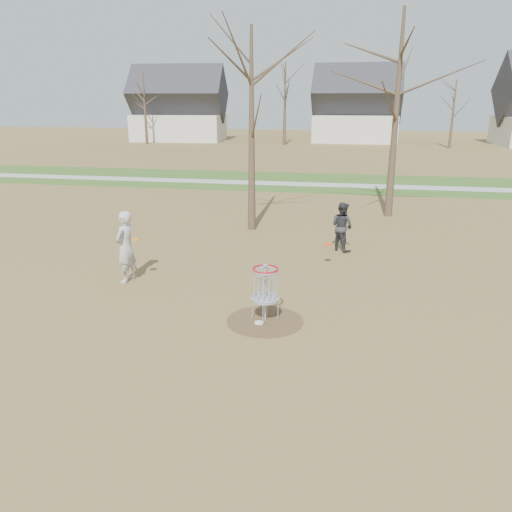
{
  "coord_description": "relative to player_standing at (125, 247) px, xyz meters",
  "views": [
    {
      "loc": [
        1.77,
        -10.48,
        4.91
      ],
      "look_at": [
        -0.5,
        1.5,
        1.1
      ],
      "focal_mm": 35.0,
      "sensor_mm": 36.0,
      "label": 1
    }
  ],
  "objects": [
    {
      "name": "discs_in_play",
      "position": [
        3.05,
        1.17,
        -0.02
      ],
      "size": [
        5.38,
        2.67,
        0.6
      ],
      "color": "#FF350D",
      "rests_on": "ground"
    },
    {
      "name": "disc_grounded",
      "position": [
        4.18,
        -2.1,
        -0.99
      ],
      "size": [
        0.22,
        0.22,
        0.02
      ],
      "primitive_type": "cylinder",
      "color": "silver",
      "rests_on": "dirt_circle"
    },
    {
      "name": "houses_row",
      "position": [
        8.61,
        50.61,
        2.51
      ],
      "size": [
        56.51,
        10.01,
        7.26
      ],
      "color": "silver",
      "rests_on": "ground"
    },
    {
      "name": "ground",
      "position": [
        4.29,
        -1.94,
        -1.01
      ],
      "size": [
        160.0,
        160.0,
        0.0
      ],
      "primitive_type": "plane",
      "color": "brown",
      "rests_on": "ground"
    },
    {
      "name": "player_standing",
      "position": [
        0.0,
        0.0,
        0.0
      ],
      "size": [
        0.6,
        0.81,
        2.02
      ],
      "primitive_type": "imported",
      "rotation": [
        0.0,
        0.0,
        -1.74
      ],
      "color": "#B1B1B1",
      "rests_on": "ground"
    },
    {
      "name": "disc_golf_basket",
      "position": [
        4.29,
        -1.94,
        -0.1
      ],
      "size": [
        0.64,
        0.64,
        1.35
      ],
      "color": "#9EA3AD",
      "rests_on": "ground"
    },
    {
      "name": "bare_trees",
      "position": [
        6.07,
        33.84,
        4.34
      ],
      "size": [
        52.62,
        44.98,
        9.0
      ],
      "color": "#382B1E",
      "rests_on": "ground"
    },
    {
      "name": "green_band",
      "position": [
        4.29,
        19.06,
        -1.01
      ],
      "size": [
        160.0,
        8.0,
        0.01
      ],
      "primitive_type": "cube",
      "color": "#2D5119",
      "rests_on": "ground"
    },
    {
      "name": "player_throwing",
      "position": [
        5.87,
        4.23,
        -0.17
      ],
      "size": [
        1.03,
        1.0,
        1.67
      ],
      "primitive_type": "imported",
      "rotation": [
        0.0,
        0.0,
        2.46
      ],
      "color": "#2C2D30",
      "rests_on": "ground"
    },
    {
      "name": "footpath",
      "position": [
        4.29,
        18.06,
        -1.0
      ],
      "size": [
        160.0,
        1.5,
        0.01
      ],
      "primitive_type": "cube",
      "color": "#9E9E99",
      "rests_on": "green_band"
    },
    {
      "name": "dirt_circle",
      "position": [
        4.29,
        -1.94,
        -1.01
      ],
      "size": [
        1.8,
        1.8,
        0.01
      ],
      "primitive_type": "cylinder",
      "color": "#47331E",
      "rests_on": "ground"
    }
  ]
}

